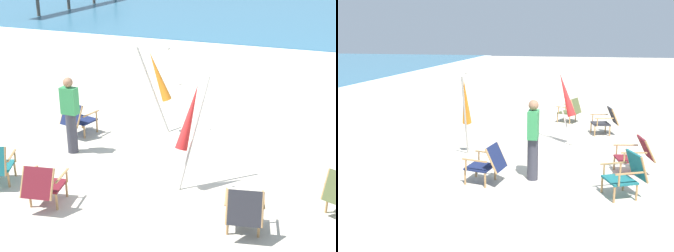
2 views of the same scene
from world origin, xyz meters
TOP-DOWN VIEW (x-y plane):
  - ground_plane at (0.00, 0.00)m, footprint 80.00×80.00m
  - surf_band at (0.00, 12.08)m, footprint 80.00×1.10m
  - beach_chair_mid_center at (1.65, -1.13)m, footprint 0.72×0.83m
  - beach_chair_back_left at (-2.77, 1.31)m, footprint 0.70×0.82m
  - beach_chair_front_left at (-1.61, -1.60)m, footprint 0.71×0.84m
  - umbrella_furled_orange at (-1.16, 2.24)m, footprint 0.82×0.32m
  - umbrella_furled_red at (0.38, -0.00)m, footprint 0.46×0.78m
  - person_near_chairs at (-2.38, 0.48)m, footprint 0.34×0.22m

SIDE VIEW (x-z plane):
  - ground_plane at x=0.00m, z-range 0.00..0.00m
  - surf_band at x=0.00m, z-range 0.00..0.06m
  - beach_chair_front_left at x=-1.61m, z-range 0.03..0.82m
  - beach_chair_back_left at x=-2.77m, z-range 0.03..0.82m
  - beach_chair_mid_center at x=1.65m, z-range 0.03..0.83m
  - person_near_chairs at x=-2.38m, z-range 0.02..1.65m
  - umbrella_furled_orange at x=-1.16m, z-range 0.31..2.31m
  - umbrella_furled_red at x=0.38m, z-range 0.31..2.32m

